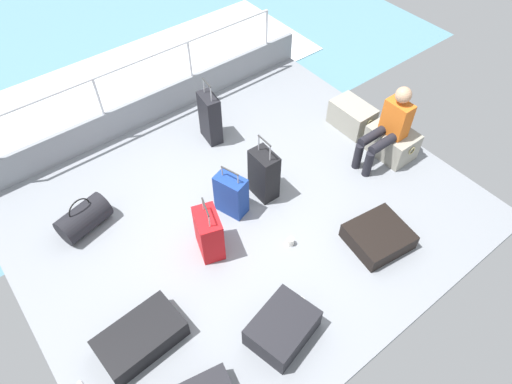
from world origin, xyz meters
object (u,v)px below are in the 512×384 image
at_px(suitcase_4, 141,337).
at_px(duffel_bag, 84,218).
at_px(cargo_crate_1, 392,142).
at_px(suitcase_2, 264,174).
at_px(cargo_crate_0, 352,116).
at_px(paper_cup, 290,242).
at_px(passenger_seated, 389,126).
at_px(suitcase_0, 378,236).
at_px(suitcase_5, 209,233).
at_px(suitcase_3, 282,328).
at_px(suitcase_7, 231,195).
at_px(suitcase_1, 210,118).

relative_size(suitcase_4, duffel_bag, 1.28).
distance_m(cargo_crate_1, suitcase_2, 1.86).
relative_size(cargo_crate_0, paper_cup, 6.36).
xyz_separation_m(passenger_seated, suitcase_4, (0.30, -3.76, -0.45)).
relative_size(cargo_crate_0, suitcase_0, 0.88).
xyz_separation_m(passenger_seated, suitcase_2, (-0.48, -1.61, -0.23)).
relative_size(suitcase_5, paper_cup, 7.53).
bearing_deg(suitcase_5, suitcase_2, 105.90).
distance_m(suitcase_0, duffel_bag, 3.38).
bearing_deg(suitcase_4, suitcase_0, 77.51).
distance_m(suitcase_0, suitcase_4, 2.77).
distance_m(cargo_crate_1, suitcase_0, 1.54).
bearing_deg(cargo_crate_0, suitcase_0, -37.10).
xyz_separation_m(suitcase_2, suitcase_4, (0.79, -2.15, -0.22)).
xyz_separation_m(passenger_seated, suitcase_3, (1.08, -2.63, -0.43)).
relative_size(suitcase_2, suitcase_4, 1.06).
distance_m(suitcase_4, suitcase_7, 1.87).
xyz_separation_m(suitcase_3, duffel_bag, (-2.42, -0.95, 0.03)).
height_order(suitcase_0, suitcase_4, suitcase_4).
bearing_deg(passenger_seated, suitcase_4, -85.37).
height_order(suitcase_3, paper_cup, suitcase_3).
xyz_separation_m(suitcase_5, suitcase_7, (-0.31, 0.53, -0.01)).
bearing_deg(suitcase_0, suitcase_2, -158.12).
height_order(suitcase_0, suitcase_7, suitcase_7).
relative_size(passenger_seated, suitcase_1, 1.16).
distance_m(suitcase_5, duffel_bag, 1.51).
height_order(cargo_crate_1, suitcase_0, cargo_crate_1).
distance_m(cargo_crate_1, suitcase_5, 2.80).
distance_m(suitcase_1, suitcase_3, 3.01).
bearing_deg(suitcase_4, suitcase_1, 132.50).
bearing_deg(suitcase_2, passenger_seated, 73.37).
distance_m(suitcase_0, suitcase_1, 2.68).
relative_size(suitcase_2, paper_cup, 8.90).
relative_size(suitcase_4, suitcase_7, 1.22).
xyz_separation_m(suitcase_5, paper_cup, (0.52, 0.75, -0.24)).
bearing_deg(suitcase_4, passenger_seated, 94.63).
bearing_deg(suitcase_1, suitcase_3, -21.17).
bearing_deg(duffel_bag, suitcase_4, -6.08).
height_order(suitcase_4, paper_cup, suitcase_4).
height_order(suitcase_4, duffel_bag, duffel_bag).
height_order(cargo_crate_1, suitcase_5, suitcase_5).
distance_m(cargo_crate_0, suitcase_5, 2.81).
bearing_deg(suitcase_3, suitcase_0, 96.28).
xyz_separation_m(passenger_seated, suitcase_0, (0.90, -1.06, -0.46)).
height_order(suitcase_0, suitcase_3, suitcase_3).
height_order(cargo_crate_0, suitcase_0, cargo_crate_0).
distance_m(cargo_crate_0, passenger_seated, 0.81).
distance_m(cargo_crate_1, suitcase_3, 3.01).
relative_size(cargo_crate_1, suitcase_3, 0.88).
bearing_deg(suitcase_3, suitcase_7, 160.97).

